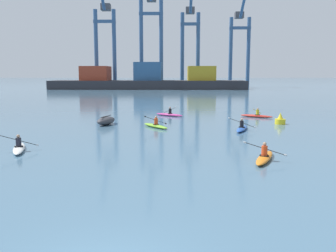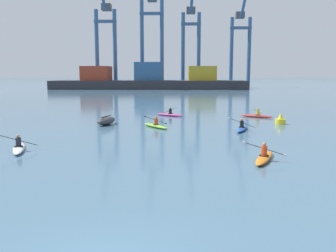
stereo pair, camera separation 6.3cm
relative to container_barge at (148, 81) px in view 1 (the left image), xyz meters
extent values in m
cube|color=#28282D|center=(0.00, 0.00, -1.22)|extent=(55.64, 11.83, 2.44)
cube|color=#993823|center=(-15.30, 0.00, 2.05)|extent=(7.79, 8.28, 4.09)
cube|color=#2D5684|center=(0.00, 0.00, 2.60)|extent=(7.79, 8.28, 5.19)
cube|color=#B29323|center=(15.30, 0.00, 2.05)|extent=(7.79, 8.28, 4.09)
cylinder|color=#335684|center=(-16.36, 6.38, 9.34)|extent=(1.20, 1.20, 23.56)
cylinder|color=#335684|center=(-10.82, 6.38, 9.34)|extent=(1.20, 1.20, 23.56)
cube|color=#335684|center=(-13.59, 6.38, 17.59)|extent=(6.74, 0.90, 0.90)
cube|color=#47474C|center=(-13.59, 8.88, 22.13)|extent=(2.80, 2.80, 2.00)
cylinder|color=#335684|center=(-2.79, 8.72, 10.88)|extent=(1.20, 1.20, 26.63)
cylinder|color=#335684|center=(3.38, 8.72, 10.88)|extent=(1.20, 1.20, 26.63)
cube|color=#335684|center=(0.30, 8.72, 20.20)|extent=(7.37, 0.90, 0.90)
cylinder|color=#335684|center=(9.96, 11.90, 9.27)|extent=(1.20, 1.20, 23.42)
cylinder|color=#335684|center=(14.97, 11.90, 9.27)|extent=(1.20, 1.20, 23.42)
cube|color=#335684|center=(12.46, 11.90, 17.47)|extent=(6.20, 0.90, 0.90)
cube|color=#47474C|center=(12.46, 14.40, 21.98)|extent=(2.80, 2.80, 2.00)
cylinder|color=#335684|center=(25.91, 15.82, 8.82)|extent=(1.20, 1.20, 22.51)
cylinder|color=#335684|center=(31.67, 15.82, 8.82)|extent=(1.20, 1.20, 22.51)
cube|color=#335684|center=(28.79, 15.82, 16.69)|extent=(6.96, 0.90, 0.90)
cube|color=#47474C|center=(28.79, 18.32, 21.07)|extent=(2.80, 2.80, 2.00)
ellipsoid|color=#38383D|center=(2.04, -75.61, -2.09)|extent=(1.73, 2.80, 0.70)
cube|color=#38383D|center=(2.04, -75.61, -1.71)|extent=(0.56, 1.90, 0.06)
cylinder|color=yellow|center=(17.17, -74.88, -2.21)|extent=(0.90, 0.90, 0.45)
cone|color=yellow|center=(17.17, -74.88, -1.71)|extent=(0.50, 0.49, 0.55)
ellipsoid|color=#C13384|center=(7.37, -68.85, -2.31)|extent=(3.09, 2.50, 0.26)
torus|color=black|center=(7.45, -68.91, -2.17)|extent=(0.69, 0.69, 0.05)
cylinder|color=black|center=(7.45, -68.91, -1.93)|extent=(0.30, 0.30, 0.50)
sphere|color=tan|center=(7.45, -68.91, -1.58)|extent=(0.19, 0.19, 0.19)
cylinder|color=black|center=(7.41, -68.88, -1.83)|extent=(1.25, 1.68, 0.43)
ellipsoid|color=silver|center=(6.80, -69.71, -2.03)|extent=(0.15, 0.18, 0.14)
ellipsoid|color=silver|center=(8.02, -68.05, -1.63)|extent=(0.15, 0.18, 0.14)
ellipsoid|color=silver|center=(-0.90, -86.44, -2.31)|extent=(1.69, 3.41, 0.26)
torus|color=black|center=(-0.86, -86.53, -2.17)|extent=(0.62, 0.62, 0.05)
cylinder|color=#23232D|center=(-0.86, -86.53, -1.93)|extent=(0.30, 0.30, 0.50)
sphere|color=tan|center=(-0.86, -86.53, -1.58)|extent=(0.19, 0.19, 0.19)
cylinder|color=black|center=(-0.88, -86.49, -1.83)|extent=(1.90, 0.69, 0.72)
ellipsoid|color=silver|center=(0.06, -86.16, -2.17)|extent=(0.21, 0.11, 0.16)
ellipsoid|color=#2856B2|center=(13.19, -78.55, -2.31)|extent=(1.66, 3.41, 0.26)
torus|color=black|center=(13.16, -78.65, -2.17)|extent=(0.62, 0.62, 0.05)
cylinder|color=black|center=(13.16, -78.65, -1.93)|extent=(0.30, 0.30, 0.50)
sphere|color=tan|center=(13.16, -78.65, -1.58)|extent=(0.19, 0.19, 0.19)
cylinder|color=black|center=(13.17, -78.60, -1.83)|extent=(1.92, 0.68, 0.66)
ellipsoid|color=silver|center=(12.22, -78.28, -1.51)|extent=(0.21, 0.10, 0.16)
ellipsoid|color=silver|center=(14.12, -78.92, -2.14)|extent=(0.21, 0.10, 0.16)
ellipsoid|color=orange|center=(12.58, -88.49, -2.31)|extent=(1.87, 3.37, 0.26)
torus|color=black|center=(12.54, -88.58, -2.17)|extent=(0.64, 0.64, 0.05)
cylinder|color=#DB471E|center=(12.54, -88.58, -1.93)|extent=(0.30, 0.30, 0.50)
sphere|color=tan|center=(12.54, -88.58, -1.58)|extent=(0.19, 0.19, 0.19)
cylinder|color=black|center=(12.56, -88.53, -1.83)|extent=(1.90, 0.82, 0.52)
ellipsoid|color=silver|center=(11.62, -88.14, -1.58)|extent=(0.20, 0.11, 0.15)
ellipsoid|color=silver|center=(13.50, -88.93, -2.07)|extent=(0.20, 0.11, 0.15)
ellipsoid|color=#7ABC2D|center=(6.39, -77.14, -2.31)|extent=(2.47, 3.12, 0.26)
torus|color=black|center=(6.45, -77.22, -2.17)|extent=(0.68, 0.68, 0.05)
cylinder|color=#DB471E|center=(6.45, -77.22, -1.93)|extent=(0.30, 0.30, 0.50)
sphere|color=tan|center=(6.45, -77.22, -1.58)|extent=(0.19, 0.19, 0.19)
cylinder|color=black|center=(6.42, -77.18, -1.83)|extent=(1.64, 1.18, 0.75)
ellipsoid|color=black|center=(5.62, -77.75, -1.47)|extent=(0.19, 0.15, 0.16)
ellipsoid|color=black|center=(7.22, -76.60, -2.19)|extent=(0.19, 0.15, 0.16)
ellipsoid|color=red|center=(16.21, -69.84, -2.31)|extent=(3.19, 2.34, 0.26)
torus|color=black|center=(16.29, -69.89, -2.17)|extent=(0.68, 0.68, 0.05)
cylinder|color=gold|center=(16.29, -69.89, -1.93)|extent=(0.30, 0.30, 0.50)
sphere|color=tan|center=(16.29, -69.89, -1.58)|extent=(0.19, 0.19, 0.19)
cylinder|color=black|center=(16.25, -69.87, -1.83)|extent=(1.12, 1.73, 0.60)
ellipsoid|color=yellow|center=(15.70, -70.72, -1.54)|extent=(0.14, 0.19, 0.15)
ellipsoid|color=yellow|center=(16.79, -69.01, -2.11)|extent=(0.14, 0.19, 0.15)
camera|label=1|loc=(8.08, -106.75, 1.92)|focal=39.14mm
camera|label=2|loc=(8.15, -106.75, 1.92)|focal=39.14mm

